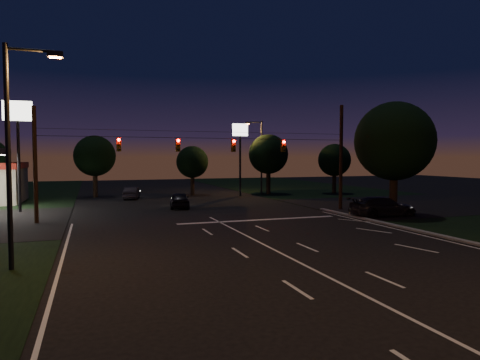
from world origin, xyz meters
name	(u,v)px	position (x,y,z in m)	size (l,w,h in m)	color
ground	(292,259)	(0.00, 0.00, 0.00)	(140.00, 140.00, 0.00)	black
cross_street_right	(407,205)	(20.00, 16.00, 0.00)	(20.00, 16.00, 0.02)	black
edge_line_left	(37,347)	(-9.70, -6.00, 0.01)	(0.14, 40.00, 0.01)	silver
center_line	(378,302)	(0.00, -6.00, 0.01)	(0.14, 40.00, 0.01)	silver
stop_bar	(259,220)	(3.00, 11.50, 0.01)	(12.00, 0.50, 0.01)	silver
utility_pole_right	(340,209)	(12.00, 15.00, 0.00)	(0.30, 0.30, 9.00)	black
utility_pole_left	(37,223)	(-12.00, 15.00, 0.00)	(0.28, 0.28, 8.00)	black
signal_span	(206,145)	(0.00, 14.96, 5.50)	(24.00, 0.40, 1.56)	black
pole_sign_left_near	(18,127)	(-14.00, 22.00, 6.98)	(2.20, 0.30, 9.10)	black
pole_sign_right	(240,142)	(8.00, 30.00, 6.24)	(1.80, 0.30, 8.40)	black
street_light_left	(15,139)	(-11.24, 2.00, 5.24)	(2.20, 0.35, 9.00)	black
street_light_right_far	(260,151)	(11.24, 32.00, 5.24)	(2.20, 0.35, 9.00)	black
tree_right_near	(393,142)	(13.53, 10.17, 5.68)	(6.00, 6.00, 8.76)	black
tree_far_b	(95,156)	(-7.98, 34.13, 4.61)	(4.60, 4.60, 6.98)	black
tree_far_c	(192,162)	(3.02, 33.10, 3.90)	(3.80, 3.80, 5.86)	black
tree_far_d	(268,155)	(12.02, 31.13, 4.83)	(4.80, 4.80, 7.30)	black
tree_far_e	(334,161)	(20.02, 29.11, 4.11)	(4.00, 4.00, 6.18)	black
car_oncoming_a	(180,200)	(-1.00, 20.65, 0.71)	(1.67, 4.16, 1.42)	black
car_oncoming_b	(132,193)	(-4.29, 30.46, 0.66)	(1.39, 3.98, 1.31)	black
car_cross	(383,207)	(12.54, 10.00, 0.76)	(2.12, 5.22, 1.51)	black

